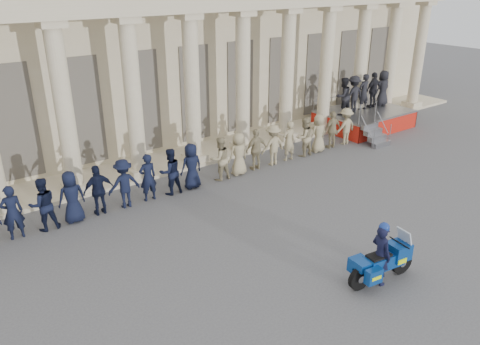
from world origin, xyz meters
The scene contains 6 objects.
ground centered at (0.00, 0.00, 0.00)m, with size 90.00×90.00×0.00m, color #4C4C4F.
building centered at (0.00, 14.74, 4.52)m, with size 40.00×12.50×9.00m.
officer_rank centered at (-1.64, 5.95, 0.90)m, with size 21.68×0.68×1.79m.
reviewing_stand centered at (11.30, 7.24, 1.58)m, with size 4.66×4.37×2.86m.
motorcycle centered at (0.96, -2.26, 0.60)m, with size 2.18×0.96×1.40m.
rider centered at (0.84, -2.24, 0.90)m, with size 0.49×0.68×1.81m.
Camera 1 is at (-8.34, -8.51, 7.65)m, focal length 35.00 mm.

